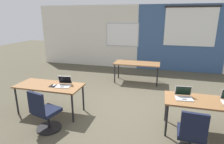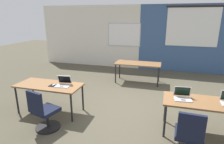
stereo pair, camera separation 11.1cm
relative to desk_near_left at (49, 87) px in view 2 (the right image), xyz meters
name	(u,v)px [view 2 (the right image)]	position (x,y,z in m)	size (l,w,h in m)	color
ground_plane	(124,109)	(1.75, 0.60, -0.66)	(24.00, 24.00, 0.00)	#4C4738
back_wall_assembly	(146,38)	(1.80, 4.79, 0.75)	(10.00, 0.27, 2.80)	silver
desk_near_left	(49,87)	(0.00, 0.00, 0.00)	(1.60, 0.70, 0.72)	brown
desk_near_right	(206,105)	(3.50, 0.00, 0.00)	(1.60, 0.70, 0.72)	brown
desk_far_center	(138,65)	(1.75, 2.80, 0.00)	(1.60, 0.70, 0.72)	brown
laptop_near_right_inner	(183,96)	(3.07, 0.03, 0.11)	(0.36, 0.32, 0.23)	silver
chair_near_right_inner	(188,139)	(3.14, -0.80, -0.28)	(0.52, 0.55, 0.92)	black
laptop_near_left_inner	(63,84)	(0.37, 0.03, 0.11)	(0.37, 0.35, 0.23)	silver
mousepad_near_left_inner	(54,86)	(0.16, -0.04, 0.06)	(0.22, 0.19, 0.00)	black
mouse_near_left_inner	(54,85)	(0.16, -0.04, 0.08)	(0.07, 0.11, 0.03)	silver
chair_near_left_inner	(44,114)	(0.34, -0.75, -0.28)	(0.54, 0.59, 0.92)	black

